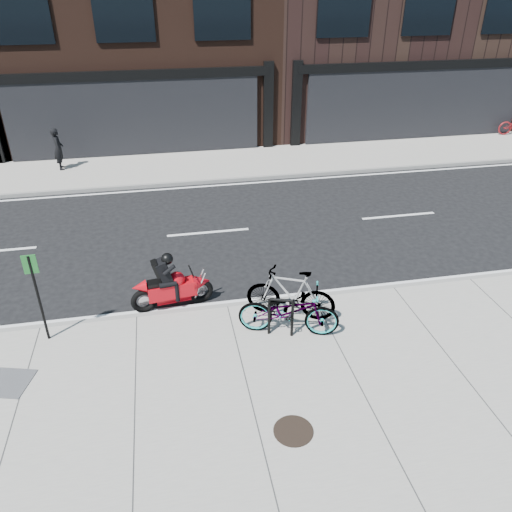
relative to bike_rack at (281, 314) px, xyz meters
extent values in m
plane|color=black|center=(-0.93, 3.18, -0.65)|extent=(120.00, 120.00, 0.00)
cube|color=gray|center=(-0.93, -1.82, -0.59)|extent=(60.00, 6.00, 0.13)
cube|color=gray|center=(-0.93, 10.93, -0.59)|extent=(60.00, 3.50, 0.13)
cylinder|color=black|center=(-0.22, 0.08, -0.09)|extent=(0.06, 0.06, 0.86)
cylinder|color=black|center=(0.22, -0.08, -0.09)|extent=(0.06, 0.06, 0.86)
cylinder|color=black|center=(0.00, 0.00, 0.34)|extent=(0.47, 0.21, 0.06)
imported|color=gray|center=(0.17, 0.05, 0.02)|extent=(2.18, 1.29, 1.08)
imported|color=gray|center=(0.35, 0.58, 0.06)|extent=(1.98, 1.30, 1.16)
torus|color=black|center=(-1.48, 1.70, -0.36)|extent=(0.61, 0.20, 0.60)
torus|color=black|center=(-2.75, 1.53, -0.36)|extent=(0.61, 0.20, 0.60)
cube|color=#B30811|center=(-2.12, 1.62, -0.18)|extent=(1.12, 0.48, 0.34)
cone|color=#B30811|center=(-1.44, 1.71, -0.13)|extent=(0.46, 0.45, 0.40)
sphere|color=#B30811|center=(-1.99, 1.63, 0.05)|extent=(0.36, 0.36, 0.36)
cube|color=black|center=(-2.39, 1.58, 0.03)|extent=(0.53, 0.32, 0.11)
cylinder|color=silver|center=(-2.64, 1.71, -0.38)|extent=(0.50, 0.15, 0.08)
cube|color=black|center=(-2.27, 1.60, 0.34)|extent=(0.39, 0.37, 0.53)
cube|color=black|center=(-2.41, 1.58, 0.41)|extent=(0.24, 0.30, 0.36)
sphere|color=black|center=(-2.16, 1.61, 0.61)|extent=(0.26, 0.26, 0.26)
imported|color=black|center=(-5.84, 11.38, 0.26)|extent=(0.46, 0.62, 1.56)
cylinder|color=black|center=(-0.37, -2.49, -0.51)|extent=(0.80, 0.80, 0.02)
cube|color=#505052|center=(-5.20, -0.43, -0.51)|extent=(0.93, 0.93, 0.02)
cylinder|color=black|center=(-4.68, 0.78, 0.45)|extent=(0.05, 0.05, 1.94)
cube|color=#1C6426|center=(-4.68, 0.78, 1.24)|extent=(0.26, 0.02, 0.40)
camera|label=1|loc=(-2.06, -7.93, 6.00)|focal=35.00mm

